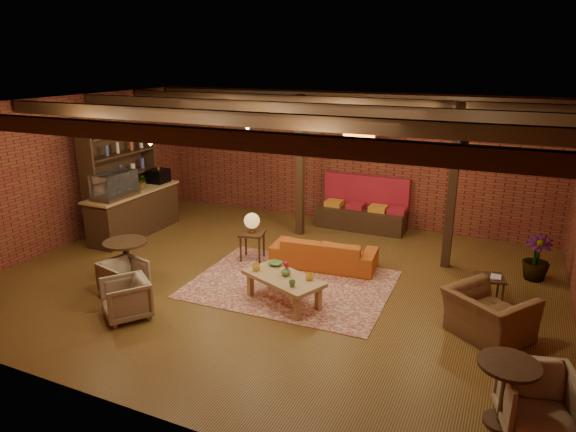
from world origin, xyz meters
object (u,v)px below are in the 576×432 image
at_px(armchair_far, 539,399).
at_px(round_table_right, 506,384).
at_px(side_table_lamp, 252,224).
at_px(armchair_a, 124,276).
at_px(armchair_right, 489,307).
at_px(sofa, 324,252).
at_px(side_table_book, 490,279).
at_px(coffee_table, 283,279).
at_px(plant_tall, 543,214).
at_px(round_table_left, 126,255).
at_px(armchair_b, 126,297).

bearing_deg(armchair_far, round_table_right, 173.50).
relative_size(side_table_lamp, round_table_right, 1.26).
height_order(side_table_lamp, armchair_a, side_table_lamp).
height_order(armchair_right, armchair_far, armchair_right).
bearing_deg(sofa, side_table_book, 167.69).
relative_size(sofa, armchair_far, 2.56).
bearing_deg(armchair_far, coffee_table, 142.15).
bearing_deg(armchair_a, round_table_right, -83.95).
distance_m(armchair_right, plant_tall, 2.75).
relative_size(sofa, plant_tall, 0.80).
relative_size(armchair_right, round_table_right, 1.39).
distance_m(sofa, armchair_right, 3.48).
distance_m(side_table_book, armchair_far, 3.11).
xyz_separation_m(coffee_table, armchair_a, (-2.66, -0.87, -0.08)).
bearing_deg(coffee_table, side_table_lamp, 133.22).
distance_m(side_table_lamp, round_table_left, 2.49).
relative_size(armchair_a, armchair_b, 0.97).
xyz_separation_m(round_table_left, armchair_b, (0.87, -1.03, -0.20)).
relative_size(side_table_book, plant_tall, 0.21).
xyz_separation_m(armchair_a, side_table_book, (5.82, 2.24, 0.12)).
relative_size(round_table_left, round_table_right, 1.03).
height_order(round_table_left, armchair_b, round_table_left).
height_order(sofa, armchair_far, armchair_far).
height_order(sofa, round_table_left, round_table_left).
xyz_separation_m(sofa, side_table_book, (3.08, -0.36, 0.16)).
bearing_deg(side_table_book, coffee_table, -156.57).
distance_m(side_table_lamp, plant_tall, 5.44).
bearing_deg(round_table_left, armchair_a, -56.20).
height_order(coffee_table, armchair_a, coffee_table).
height_order(coffee_table, armchair_far, armchair_far).
xyz_separation_m(side_table_book, armchair_far, (0.71, -3.03, -0.06)).
relative_size(armchair_right, plant_tall, 0.43).
bearing_deg(plant_tall, armchair_a, -150.76).
bearing_deg(round_table_left, side_table_lamp, 51.46).
height_order(round_table_left, round_table_right, round_table_left).
height_order(side_table_lamp, armchair_far, side_table_lamp).
bearing_deg(side_table_book, armchair_b, -151.16).
distance_m(sofa, round_table_right, 4.87).
height_order(round_table_left, armchair_right, armchair_right).
height_order(coffee_table, plant_tall, plant_tall).
bearing_deg(round_table_left, coffee_table, 9.21).
relative_size(armchair_b, armchair_right, 0.64).
relative_size(side_table_lamp, armchair_far, 1.25).
bearing_deg(round_table_right, side_table_book, 96.80).
relative_size(coffee_table, round_table_right, 1.97).
relative_size(armchair_a, plant_tall, 0.27).
bearing_deg(side_table_lamp, armchair_right, -14.94).
distance_m(round_table_left, side_table_book, 6.36).
xyz_separation_m(sofa, round_table_left, (-3.00, -2.20, 0.25)).
xyz_separation_m(round_table_left, armchair_far, (6.79, -1.18, -0.15)).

